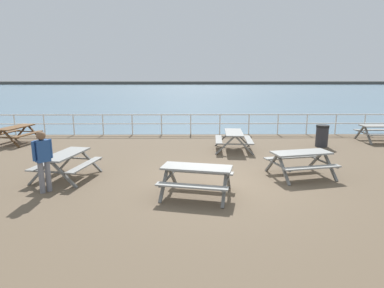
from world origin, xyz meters
TOP-DOWN VIEW (x-y plane):
  - ground_plane at (0.00, 0.00)m, footprint 30.00×24.00m
  - sea_band at (0.00, 52.75)m, footprint 142.00×90.00m
  - distant_shoreline at (0.00, 95.75)m, footprint 142.00×6.00m
  - seaward_railing at (-0.00, 7.75)m, footprint 23.07×0.07m
  - picnic_table_near_left at (1.00, 4.10)m, footprint 1.66×1.90m
  - picnic_table_near_right at (-0.67, -1.08)m, footprint 2.09×1.87m
  - picnic_table_mid_centre at (8.15, 5.79)m, footprint 1.80×1.54m
  - picnic_table_far_left at (-4.61, 0.40)m, footprint 1.83×2.05m
  - picnic_table_far_right at (-8.79, 5.58)m, footprint 1.86×2.08m
  - picnic_table_seaward at (2.60, 0.51)m, footprint 2.09×1.86m
  - visitor at (-4.74, -0.82)m, footprint 0.39×0.41m
  - litter_bin at (4.97, 4.75)m, footprint 0.55×0.55m

SIDE VIEW (x-z plane):
  - ground_plane at x=0.00m, z-range -0.20..0.00m
  - sea_band at x=0.00m, z-range 0.00..0.00m
  - distant_shoreline at x=0.00m, z-range -0.90..0.90m
  - litter_bin at x=4.97m, z-range 0.00..0.95m
  - picnic_table_near_left at x=1.00m, z-range 0.19..0.98m
  - picnic_table_near_right at x=-0.67m, z-range 0.19..0.98m
  - picnic_table_mid_centre at x=8.15m, z-range 0.19..0.98m
  - picnic_table_far_left at x=-4.61m, z-range 0.19..0.98m
  - picnic_table_far_right at x=-8.79m, z-range 0.19..0.98m
  - picnic_table_seaward at x=2.60m, z-range 0.19..0.98m
  - seaward_railing at x=0.00m, z-range 0.19..1.27m
  - visitor at x=-4.74m, z-range 0.12..1.78m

